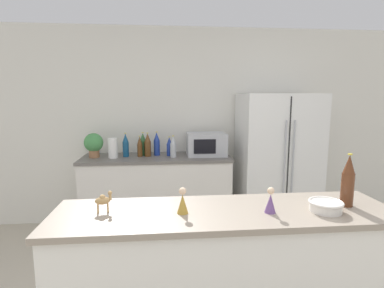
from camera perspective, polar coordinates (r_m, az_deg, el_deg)
name	(u,v)px	position (r m, az deg, el deg)	size (l,w,h in m)	color
wall_back	(183,126)	(4.01, -1.70, 3.38)	(8.00, 0.06, 2.55)	silver
back_counter	(157,193)	(3.84, -6.65, -9.21)	(1.81, 0.63, 0.94)	silver
refrigerator	(277,162)	(3.95, 15.90, -3.25)	(0.96, 0.70, 1.70)	white
bar_counter	(224,288)	(2.04, 6.09, -25.60)	(2.01, 0.54, 1.01)	silver
potted_plant	(94,144)	(3.79, -18.22, 0.05)	(0.23, 0.23, 0.30)	#9E6B47
paper_towel_roll	(113,148)	(3.70, -14.85, -0.76)	(0.11, 0.11, 0.24)	white
microwave	(206,144)	(3.75, 2.73, -0.03)	(0.48, 0.37, 0.28)	#B2B5BA
back_bottle_0	(173,147)	(3.63, -3.61, -0.57)	(0.07, 0.07, 0.26)	#B2B7BC
back_bottle_1	(143,144)	(3.79, -9.32, -0.06)	(0.08, 0.08, 0.29)	#2D6033
back_bottle_2	(157,144)	(3.77, -6.73, 0.00)	(0.08, 0.08, 0.30)	navy
back_bottle_3	(169,147)	(3.73, -4.34, -0.50)	(0.07, 0.07, 0.24)	navy
back_bottle_4	(140,147)	(3.72, -9.92, -0.52)	(0.06, 0.06, 0.26)	brown
back_bottle_5	(148,145)	(3.72, -8.43, -0.20)	(0.08, 0.08, 0.29)	brown
back_bottle_6	(126,145)	(3.74, -12.52, -0.25)	(0.07, 0.07, 0.29)	navy
wine_bottle	(348,181)	(2.04, 27.57, -6.28)	(0.08, 0.08, 0.32)	#562D19
fruit_bowl	(326,206)	(1.93, 24.11, -10.66)	(0.19, 0.19, 0.06)	white
camel_figurine	(103,200)	(1.82, -16.54, -10.20)	(0.10, 0.06, 0.12)	tan
wise_man_figurine_blue	(270,202)	(1.79, 14.71, -10.59)	(0.06, 0.06, 0.15)	#6B4784
wise_man_figurine_crimson	(183,202)	(1.73, -1.80, -11.02)	(0.06, 0.06, 0.15)	#B28933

